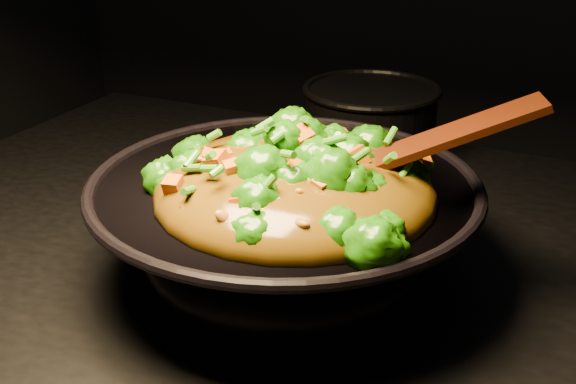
% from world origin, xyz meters
% --- Properties ---
extents(wok, '(0.58, 0.58, 0.13)m').
position_xyz_m(wok, '(0.10, -0.12, 0.96)').
color(wok, black).
rests_on(wok, stovetop).
extents(stir_fry, '(0.42, 0.42, 0.11)m').
position_xyz_m(stir_fry, '(0.13, -0.14, 1.09)').
color(stir_fry, '#1F6607').
rests_on(stir_fry, wok).
extents(spatula, '(0.31, 0.17, 0.13)m').
position_xyz_m(spatula, '(0.23, -0.10, 1.08)').
color(spatula, '#3C0E03').
rests_on(spatula, wok).
extents(back_pot, '(0.23, 0.23, 0.13)m').
position_xyz_m(back_pot, '(0.06, 0.32, 0.97)').
color(back_pot, black).
rests_on(back_pot, stovetop).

